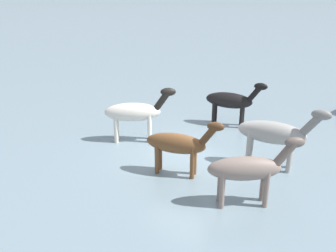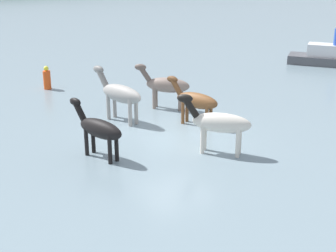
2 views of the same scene
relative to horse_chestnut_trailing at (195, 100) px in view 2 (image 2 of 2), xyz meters
The scene contains 8 objects.
ground_plane 1.73m from the horse_chestnut_trailing, 154.35° to the right, with size 210.05×210.05×0.00m, color gray.
horse_chestnut_trailing is the anchor object (origin of this frame).
horse_mid_herd 2.89m from the horse_chestnut_trailing, 105.39° to the right, with size 2.07×2.07×1.97m.
horse_dun_straggler 2.97m from the horse_chestnut_trailing, 142.93° to the left, with size 1.30×2.62×2.06m.
horse_rear_stallion 4.56m from the horse_chestnut_trailing, 164.35° to the right, with size 1.24×2.32×1.84m.
horse_dark_mare 2.35m from the horse_chestnut_trailing, 90.66° to the left, with size 2.02×1.94×1.89m.
boat_tender_starboard 13.37m from the horse_chestnut_trailing, 21.84° to the left, with size 4.56×4.92×1.36m.
buoy_channel_marker 8.64m from the horse_chestnut_trailing, 115.16° to the left, with size 0.36×0.36×1.14m.
Camera 2 is at (-8.26, -14.96, 6.60)m, focal length 53.02 mm.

